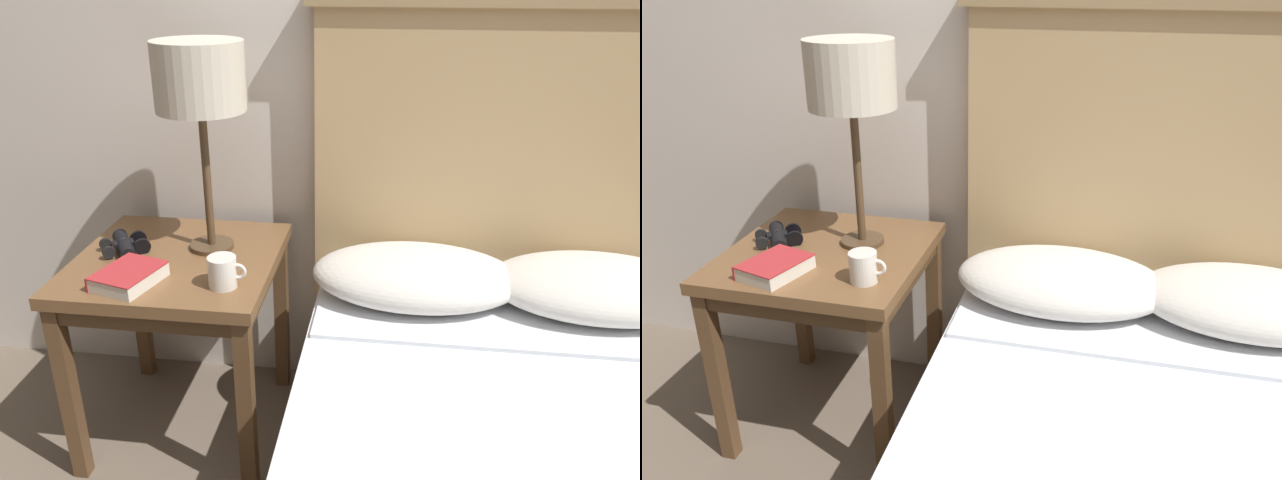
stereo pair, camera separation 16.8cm
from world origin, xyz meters
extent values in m
cube|color=brown|center=(-0.71, 0.74, 0.59)|extent=(0.58, 0.58, 0.04)
cube|color=brown|center=(-0.71, 0.74, 0.55)|extent=(0.55, 0.55, 0.05)
cube|color=brown|center=(-0.97, 0.48, 0.29)|extent=(0.04, 0.04, 0.57)
cube|color=brown|center=(-0.46, 0.48, 0.29)|extent=(0.04, 0.04, 0.57)
cube|color=brown|center=(-0.97, 0.99, 0.29)|extent=(0.04, 0.04, 0.57)
cube|color=brown|center=(-0.46, 0.99, 0.29)|extent=(0.04, 0.04, 0.57)
cube|color=white|center=(0.24, 0.68, 0.50)|extent=(1.07, 0.28, 0.01)
cube|color=tan|center=(0.24, 1.03, 0.64)|extent=(1.16, 0.06, 1.28)
ellipsoid|color=silver|center=(-0.02, 0.79, 0.57)|extent=(0.60, 0.36, 0.15)
ellipsoid|color=silver|center=(0.49, 0.79, 0.57)|extent=(0.60, 0.36, 0.15)
cylinder|color=#4C3823|center=(-0.63, 0.81, 0.62)|extent=(0.13, 0.13, 0.01)
cylinder|color=#4C3823|center=(-0.63, 0.81, 0.82)|extent=(0.02, 0.02, 0.40)
cylinder|color=beige|center=(-0.63, 0.81, 1.12)|extent=(0.25, 0.25, 0.19)
cube|color=silver|center=(-0.78, 0.56, 0.63)|extent=(0.18, 0.20, 0.04)
cube|color=#B2282D|center=(-0.78, 0.56, 0.65)|extent=(0.18, 0.21, 0.00)
cube|color=#B2282D|center=(-0.84, 0.58, 0.63)|extent=(0.05, 0.17, 0.04)
cylinder|color=black|center=(-0.86, 0.72, 0.63)|extent=(0.09, 0.10, 0.04)
cylinder|color=black|center=(-0.82, 0.74, 0.63)|extent=(0.05, 0.03, 0.05)
cylinder|color=black|center=(-0.90, 0.69, 0.63)|extent=(0.04, 0.03, 0.04)
cylinder|color=black|center=(-0.89, 0.77, 0.63)|extent=(0.09, 0.10, 0.04)
cylinder|color=black|center=(-0.85, 0.80, 0.63)|extent=(0.05, 0.03, 0.05)
cylinder|color=black|center=(-0.93, 0.75, 0.63)|extent=(0.04, 0.03, 0.04)
cube|color=black|center=(-0.88, 0.75, 0.64)|extent=(0.07, 0.06, 0.01)
cylinder|color=black|center=(-0.88, 0.75, 0.65)|extent=(0.02, 0.02, 0.02)
cylinder|color=silver|center=(-0.53, 0.58, 0.65)|extent=(0.08, 0.08, 0.08)
torus|color=silver|center=(-0.49, 0.58, 0.66)|extent=(0.05, 0.01, 0.05)
camera|label=1|loc=(-0.08, -0.83, 1.40)|focal=35.00mm
camera|label=2|loc=(0.08, -0.80, 1.40)|focal=35.00mm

